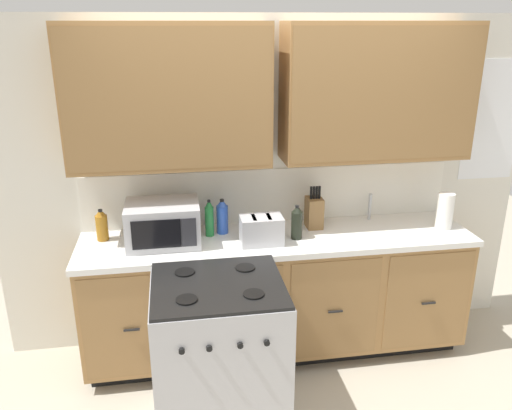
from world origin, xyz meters
TOP-DOWN VIEW (x-y plane):
  - ground_plane at (0.00, 0.00)m, footprint 8.00×8.00m
  - wall_unit at (0.00, 0.50)m, footprint 3.89×0.40m
  - counter_run at (0.00, 0.30)m, footprint 2.72×0.64m
  - stove_range at (-0.48, -0.33)m, footprint 0.76×0.68m
  - microwave at (-0.78, 0.31)m, footprint 0.48×0.37m
  - toaster at (-0.14, 0.20)m, footprint 0.28×0.18m
  - knife_block at (0.29, 0.43)m, footprint 0.11×0.14m
  - sink_faucet at (0.74, 0.51)m, footprint 0.02×0.02m
  - paper_towel_roll at (1.20, 0.26)m, footprint 0.12×0.12m
  - bottle_green at (-0.46, 0.39)m, footprint 0.06×0.06m
  - bottle_blue at (-0.37, 0.43)m, footprint 0.08×0.08m
  - bottle_dark at (0.12, 0.25)m, footprint 0.08×0.08m
  - bottle_amber at (-1.19, 0.43)m, footprint 0.08×0.08m

SIDE VIEW (x-z plane):
  - ground_plane at x=0.00m, z-range 0.00..0.00m
  - stove_range at x=-0.48m, z-range 0.00..0.95m
  - counter_run at x=0.00m, z-range 0.01..0.94m
  - toaster at x=-0.14m, z-range 0.93..1.12m
  - sink_faucet at x=0.74m, z-range 0.93..1.13m
  - bottle_amber at x=-1.19m, z-range 0.93..1.15m
  - knife_block at x=0.29m, z-range 0.89..1.20m
  - bottle_dark at x=0.12m, z-range 0.93..1.17m
  - bottle_blue at x=-0.37m, z-range 0.93..1.18m
  - bottle_green at x=-0.46m, z-range 0.93..1.19m
  - paper_towel_roll at x=1.20m, z-range 0.93..1.19m
  - microwave at x=-0.78m, z-range 0.93..1.21m
  - wall_unit at x=0.00m, z-range 0.44..2.82m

